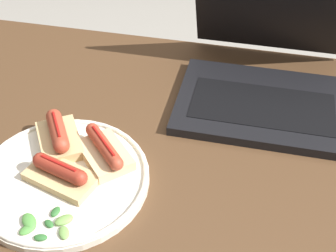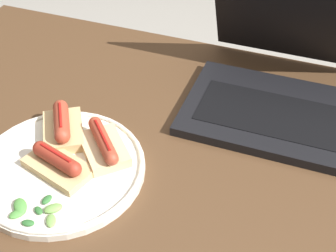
% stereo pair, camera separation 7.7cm
% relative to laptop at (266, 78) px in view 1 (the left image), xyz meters
% --- Properties ---
extents(desk, '(1.33, 0.69, 0.77)m').
position_rel_laptop_xyz_m(desk, '(-0.09, -0.18, -0.13)').
color(desk, '#4C331E').
rests_on(desk, ground_plane).
extents(laptop, '(0.32, 0.33, 0.22)m').
position_rel_laptop_xyz_m(laptop, '(0.00, 0.00, 0.00)').
color(laptop, black).
rests_on(laptop, desk).
extents(plate, '(0.28, 0.28, 0.02)m').
position_rel_laptop_xyz_m(plate, '(-0.30, -0.31, -0.03)').
color(plate, silver).
rests_on(plate, desk).
extents(sausage_toast_left, '(0.13, 0.09, 0.04)m').
position_rel_laptop_xyz_m(sausage_toast_left, '(-0.30, -0.32, -0.01)').
color(sausage_toast_left, tan).
rests_on(sausage_toast_left, plate).
extents(sausage_toast_middle, '(0.12, 0.12, 0.04)m').
position_rel_laptop_xyz_m(sausage_toast_middle, '(-0.25, -0.26, -0.01)').
color(sausage_toast_middle, '#D6B784').
rests_on(sausage_toast_middle, plate).
extents(sausage_toast_right, '(0.11, 0.12, 0.05)m').
position_rel_laptop_xyz_m(sausage_toast_right, '(-0.33, -0.24, -0.01)').
color(sausage_toast_right, tan).
rests_on(sausage_toast_right, plate).
extents(salad_pile, '(0.09, 0.07, 0.01)m').
position_rel_laptop_xyz_m(salad_pile, '(-0.29, -0.41, -0.02)').
color(salad_pile, '#4C8E3D').
rests_on(salad_pile, plate).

